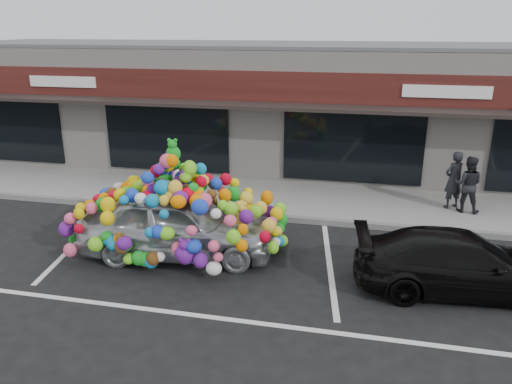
% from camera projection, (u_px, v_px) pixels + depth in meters
% --- Properties ---
extents(ground, '(90.00, 90.00, 0.00)m').
position_uv_depth(ground, '(203.00, 257.00, 11.16)').
color(ground, black).
rests_on(ground, ground).
extents(shop_building, '(24.00, 7.20, 4.31)m').
position_uv_depth(shop_building, '(274.00, 104.00, 18.28)').
color(shop_building, beige).
rests_on(shop_building, ground).
extents(sidewalk, '(26.00, 3.00, 0.15)m').
position_uv_depth(sidewalk, '(245.00, 196.00, 14.84)').
color(sidewalk, gray).
rests_on(sidewalk, ground).
extents(kerb, '(26.00, 0.18, 0.16)m').
position_uv_depth(kerb, '(232.00, 214.00, 13.45)').
color(kerb, slate).
rests_on(kerb, ground).
extents(parking_stripe_left, '(0.73, 4.37, 0.01)m').
position_uv_depth(parking_stripe_left, '(79.00, 240.00, 12.00)').
color(parking_stripe_left, silver).
rests_on(parking_stripe_left, ground).
extents(parking_stripe_mid, '(0.73, 4.37, 0.01)m').
position_uv_depth(parking_stripe_mid, '(330.00, 265.00, 10.77)').
color(parking_stripe_mid, silver).
rests_on(parking_stripe_mid, ground).
extents(lane_line, '(14.00, 0.12, 0.01)m').
position_uv_depth(lane_line, '(271.00, 325.00, 8.62)').
color(lane_line, silver).
rests_on(lane_line, ground).
extents(toy_car, '(3.13, 4.82, 2.69)m').
position_uv_depth(toy_car, '(178.00, 217.00, 11.00)').
color(toy_car, '#959B9F').
rests_on(toy_car, ground).
extents(black_sedan, '(2.07, 4.21, 1.18)m').
position_uv_depth(black_sedan, '(461.00, 263.00, 9.57)').
color(black_sedan, black).
rests_on(black_sedan, ground).
extents(pedestrian_a, '(0.69, 0.63, 1.59)m').
position_uv_depth(pedestrian_a, '(454.00, 180.00, 13.49)').
color(pedestrian_a, '#25242A').
rests_on(pedestrian_a, sidewalk).
extents(pedestrian_b, '(0.84, 0.71, 1.52)m').
position_uv_depth(pedestrian_b, '(468.00, 184.00, 13.21)').
color(pedestrian_b, black).
rests_on(pedestrian_b, sidewalk).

